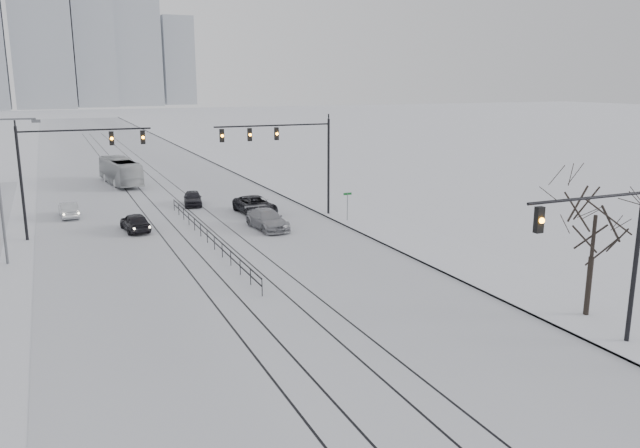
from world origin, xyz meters
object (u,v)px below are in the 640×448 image
at_px(sedan_sb_inner, 135,222).
at_px(sedan_sb_outer, 69,210).
at_px(traffic_mast_near, 610,245).
at_px(bare_tree, 595,226).
at_px(sedan_nb_right, 267,220).
at_px(sedan_nb_front, 255,205).
at_px(box_truck, 120,171).
at_px(sedan_nb_far, 193,198).

relative_size(sedan_sb_inner, sedan_sb_outer, 1.06).
bearing_deg(traffic_mast_near, sedan_sb_outer, 117.63).
distance_m(bare_tree, sedan_sb_inner, 31.94).
height_order(traffic_mast_near, sedan_sb_outer, traffic_mast_near).
relative_size(sedan_sb_outer, sedan_nb_right, 0.76).
bearing_deg(sedan_sb_outer, bare_tree, 119.38).
xyz_separation_m(sedan_nb_front, box_truck, (-8.65, 20.61, 0.68)).
height_order(sedan_nb_front, sedan_nb_right, sedan_nb_front).
bearing_deg(sedan_nb_right, bare_tree, -74.93).
bearing_deg(traffic_mast_near, box_truck, 104.31).
relative_size(sedan_nb_far, box_truck, 0.38).
bearing_deg(sedan_sb_outer, traffic_mast_near, 114.33).
bearing_deg(sedan_nb_front, box_truck, 108.69).
relative_size(sedan_nb_right, box_truck, 0.50).
relative_size(sedan_nb_front, box_truck, 0.52).
bearing_deg(sedan_sb_outer, sedan_nb_front, 158.13).
height_order(sedan_sb_inner, box_truck, box_truck).
bearing_deg(bare_tree, sedan_sb_inner, 123.06).
xyz_separation_m(bare_tree, sedan_nb_right, (-8.02, 23.29, -3.76)).
bearing_deg(box_truck, bare_tree, 100.56).
xyz_separation_m(sedan_sb_inner, sedan_nb_right, (9.28, -3.29, 0.04)).
bearing_deg(box_truck, traffic_mast_near, 97.16).
distance_m(sedan_nb_far, box_truck, 15.52).
height_order(sedan_sb_inner, sedan_sb_outer, sedan_sb_inner).
bearing_deg(sedan_sb_outer, sedan_sb_inner, 117.94).
bearing_deg(sedan_nb_right, sedan_sb_outer, 138.54).
bearing_deg(sedan_sb_inner, sedan_nb_far, -132.42).
xyz_separation_m(traffic_mast_near, box_truck, (-13.40, 52.53, -3.14)).
bearing_deg(sedan_nb_far, sedan_nb_front, -44.59).
bearing_deg(bare_tree, sedan_nb_right, 108.99).
height_order(sedan_sb_outer, sedan_nb_far, sedan_nb_far).
relative_size(sedan_sb_inner, sedan_nb_far, 1.05).
xyz_separation_m(bare_tree, box_truck, (-15.81, 49.52, -3.07)).
relative_size(bare_tree, sedan_nb_front, 1.14).
bearing_deg(sedan_nb_front, sedan_nb_right, -102.74).
xyz_separation_m(sedan_nb_front, sedan_nb_far, (-4.04, 5.81, -0.08)).
bearing_deg(sedan_sb_inner, box_truck, -99.30).
height_order(sedan_sb_inner, sedan_nb_right, sedan_nb_right).
relative_size(sedan_nb_front, sedan_nb_right, 1.06).
bearing_deg(sedan_nb_right, sedan_nb_far, 101.64).
height_order(sedan_nb_front, sedan_nb_far, sedan_nb_front).
relative_size(bare_tree, sedan_nb_right, 1.21).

